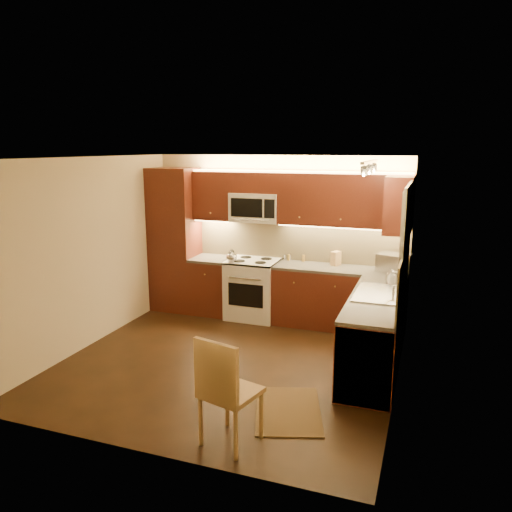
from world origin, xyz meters
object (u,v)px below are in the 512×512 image
at_px(sink, 378,288).
at_px(knife_block, 336,258).
at_px(microwave, 256,207).
at_px(soap_bottle, 392,277).
at_px(stove, 253,289).
at_px(toaster_oven, 394,263).
at_px(kettle, 231,256).
at_px(dining_chair, 231,389).

bearing_deg(sink, knife_block, 120.13).
height_order(microwave, soap_bottle, microwave).
distance_m(microwave, soap_bottle, 2.36).
xyz_separation_m(stove, toaster_oven, (2.09, 0.07, 0.57)).
distance_m(microwave, kettle, 0.83).
bearing_deg(stove, microwave, 90.00).
xyz_separation_m(kettle, toaster_oven, (2.35, 0.29, 0.01)).
distance_m(toaster_oven, knife_block, 0.85).
bearing_deg(sink, stove, 150.64).
height_order(microwave, kettle, microwave).
height_order(stove, knife_block, knife_block).
bearing_deg(soap_bottle, dining_chair, -134.09).
height_order(soap_bottle, dining_chair, soap_bottle).
xyz_separation_m(knife_block, dining_chair, (-0.27, -3.44, -0.49)).
height_order(microwave, knife_block, microwave).
xyz_separation_m(stove, soap_bottle, (2.12, -0.61, 0.53)).
bearing_deg(microwave, knife_block, 1.75).
relative_size(kettle, soap_bottle, 1.02).
height_order(microwave, sink, microwave).
relative_size(microwave, toaster_oven, 1.80).
relative_size(toaster_oven, dining_chair, 0.41).
bearing_deg(microwave, kettle, -126.49).
bearing_deg(dining_chair, soap_bottle, 81.41).
bearing_deg(soap_bottle, sink, -123.58).
height_order(toaster_oven, dining_chair, toaster_oven).
bearing_deg(microwave, dining_chair, -74.01).
height_order(sink, knife_block, knife_block).
xyz_separation_m(microwave, sink, (2.00, -1.26, -0.74)).
bearing_deg(dining_chair, stove, 121.33).
bearing_deg(microwave, soap_bottle, -19.48).
bearing_deg(dining_chair, sink, 79.10).
height_order(knife_block, dining_chair, knife_block).
distance_m(stove, soap_bottle, 2.27).
bearing_deg(soap_bottle, kettle, 149.86).
bearing_deg(knife_block, kettle, -141.75).
distance_m(stove, sink, 2.35).
distance_m(kettle, soap_bottle, 2.41).
bearing_deg(kettle, soap_bottle, 6.89).
relative_size(kettle, dining_chair, 0.19).
height_order(sink, kettle, kettle).
height_order(stove, soap_bottle, soap_bottle).
bearing_deg(toaster_oven, knife_block, -170.20).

